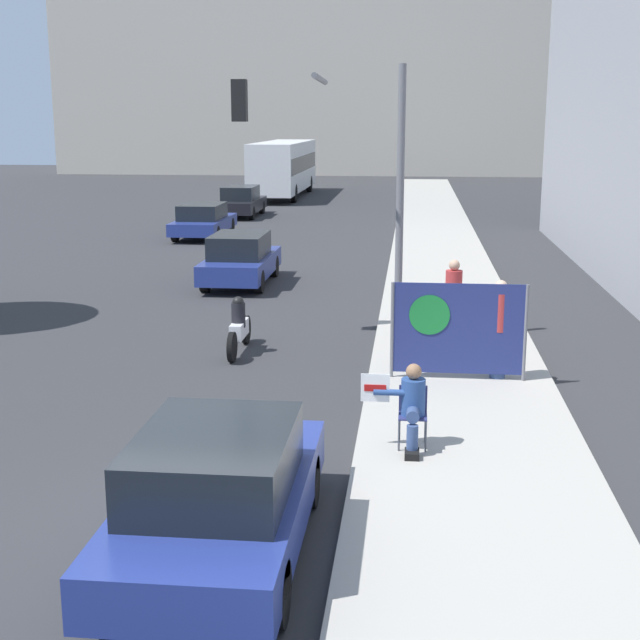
# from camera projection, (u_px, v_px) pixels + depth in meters

# --- Properties ---
(ground_plane) EXTENTS (160.00, 160.00, 0.00)m
(ground_plane) POSITION_uv_depth(u_px,v_px,m) (186.00, 532.00, 10.26)
(ground_plane) COLOR #303033
(sidewalk_curb) EXTENTS (3.28, 90.00, 0.12)m
(sidewalk_curb) POSITION_uv_depth(u_px,v_px,m) (444.00, 290.00, 24.45)
(sidewalk_curb) COLOR #A8A399
(sidewalk_curb) RESTS_ON ground_plane
(seated_protester) EXTENTS (0.93, 0.77, 1.20)m
(seated_protester) POSITION_uv_depth(u_px,v_px,m) (411.00, 404.00, 12.40)
(seated_protester) COLOR #474C56
(seated_protester) RESTS_ON sidewalk_curb
(jogger_on_sidewalk) EXTENTS (0.34, 0.34, 1.77)m
(jogger_on_sidewalk) POSITION_uv_depth(u_px,v_px,m) (499.00, 328.00, 15.76)
(jogger_on_sidewalk) COLOR #334775
(jogger_on_sidewalk) RESTS_ON sidewalk_curb
(pedestrian_behind) EXTENTS (0.34, 0.34, 1.74)m
(pedestrian_behind) POSITION_uv_depth(u_px,v_px,m) (453.00, 301.00, 18.24)
(pedestrian_behind) COLOR #424247
(pedestrian_behind) RESTS_ON sidewalk_curb
(protest_banner) EXTENTS (2.39, 0.06, 1.73)m
(protest_banner) POSITION_uv_depth(u_px,v_px,m) (457.00, 329.00, 15.69)
(protest_banner) COLOR slate
(protest_banner) RESTS_ON sidewalk_curb
(traffic_light_pole) EXTENTS (3.54, 3.31, 5.61)m
(traffic_light_pole) POSITION_uv_depth(u_px,v_px,m) (339.00, 154.00, 18.26)
(traffic_light_pole) COLOR slate
(traffic_light_pole) RESTS_ON sidewalk_curb
(parked_car_curbside) EXTENTS (1.84, 4.28, 1.47)m
(parked_car_curbside) POSITION_uv_depth(u_px,v_px,m) (218.00, 494.00, 9.54)
(parked_car_curbside) COLOR navy
(parked_car_curbside) RESTS_ON ground_plane
(car_on_road_nearest) EXTENTS (1.71, 4.21, 1.47)m
(car_on_road_nearest) POSITION_uv_depth(u_px,v_px,m) (240.00, 259.00, 25.43)
(car_on_road_nearest) COLOR navy
(car_on_road_nearest) RESTS_ON ground_plane
(car_on_road_midblock) EXTENTS (1.82, 4.53, 1.36)m
(car_on_road_midblock) POSITION_uv_depth(u_px,v_px,m) (203.00, 220.00, 35.55)
(car_on_road_midblock) COLOR navy
(car_on_road_midblock) RESTS_ON ground_plane
(car_on_road_distant) EXTENTS (1.75, 4.58, 1.48)m
(car_on_road_distant) POSITION_uv_depth(u_px,v_px,m) (241.00, 201.00, 43.17)
(car_on_road_distant) COLOR black
(car_on_road_distant) RESTS_ON ground_plane
(city_bus_on_road) EXTENTS (2.55, 12.23, 3.29)m
(city_bus_on_road) POSITION_uv_depth(u_px,v_px,m) (284.00, 165.00, 53.91)
(city_bus_on_road) COLOR silver
(city_bus_on_road) RESTS_ON ground_plane
(motorcycle_on_road) EXTENTS (0.28, 2.09, 1.17)m
(motorcycle_on_road) POSITION_uv_depth(u_px,v_px,m) (239.00, 328.00, 18.03)
(motorcycle_on_road) COLOR silver
(motorcycle_on_road) RESTS_ON ground_plane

